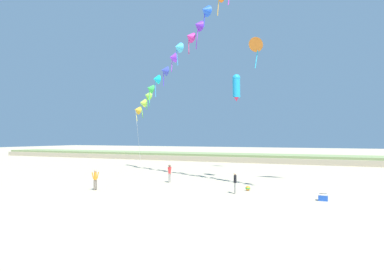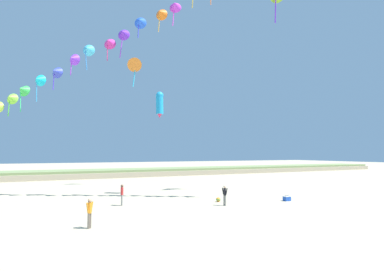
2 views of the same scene
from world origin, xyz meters
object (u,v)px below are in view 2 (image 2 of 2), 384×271
object	(u,v)px
person_near_left	(122,193)
person_mid_center	(225,194)
large_kite_mid_trail	(134,65)
beach_ball	(218,200)
large_kite_low_lead	(160,104)
beach_cooler	(287,198)
person_near_right	(90,211)

from	to	relation	value
person_near_left	person_mid_center	distance (m)	7.85
person_near_left	large_kite_mid_trail	size ratio (longest dim) A/B	0.41
large_kite_mid_trail	beach_ball	distance (m)	21.93
person_near_left	beach_ball	bearing A→B (deg)	-12.18
large_kite_low_lead	beach_cooler	distance (m)	14.74
person_near_right	person_mid_center	world-z (taller)	person_near_right
person_mid_center	large_kite_mid_trail	world-z (taller)	large_kite_mid_trail
person_near_right	large_kite_mid_trail	size ratio (longest dim) A/B	0.41
person_mid_center	beach_cooler	distance (m)	5.93
person_near_left	beach_cooler	xyz separation A→B (m)	(12.97, -3.70, -0.71)
large_kite_mid_trail	person_near_right	bearing A→B (deg)	-110.49
beach_ball	large_kite_low_lead	bearing A→B (deg)	113.88
person_near_left	person_mid_center	size ratio (longest dim) A/B	1.04
large_kite_low_lead	person_near_right	bearing A→B (deg)	-125.13
large_kite_mid_trail	person_near_left	bearing A→B (deg)	-107.68
person_near_left	large_kite_low_lead	xyz separation A→B (m)	(4.68, 4.84, 7.99)
large_kite_mid_trail	large_kite_low_lead	bearing A→B (deg)	-88.56
large_kite_mid_trail	beach_cooler	bearing A→B (deg)	-64.27
person_mid_center	beach_cooler	xyz separation A→B (m)	(5.88, -0.33, -0.67)
person_near_left	large_kite_low_lead	bearing A→B (deg)	45.93
beach_cooler	person_near_right	bearing A→B (deg)	-171.17
person_near_left	large_kite_mid_trail	world-z (taller)	large_kite_mid_trail
person_mid_center	large_kite_low_lead	xyz separation A→B (m)	(-2.40, 8.21, 8.02)
beach_cooler	person_mid_center	bearing A→B (deg)	176.82
large_kite_mid_trail	beach_cooler	size ratio (longest dim) A/B	6.70
large_kite_low_lead	beach_ball	size ratio (longest dim) A/B	7.23
person_near_right	beach_cooler	size ratio (longest dim) A/B	2.73
person_near_left	beach_ball	xyz separation A→B (m)	(7.54, -1.63, -0.74)
large_kite_low_lead	large_kite_mid_trail	size ratio (longest dim) A/B	0.68
beach_ball	person_near_left	bearing A→B (deg)	167.82
beach_cooler	beach_ball	world-z (taller)	beach_cooler
person_near_left	person_near_right	size ratio (longest dim) A/B	1.01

